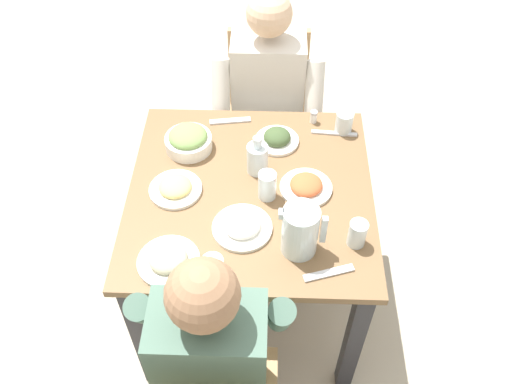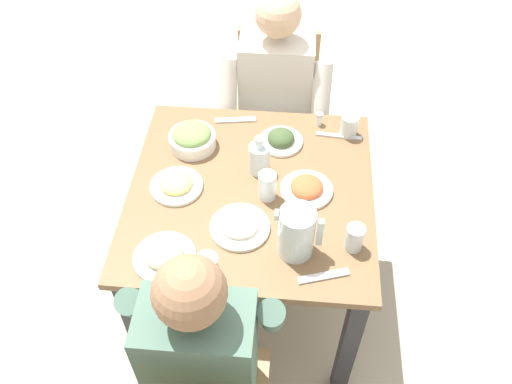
{
  "view_description": "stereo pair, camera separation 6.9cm",
  "coord_description": "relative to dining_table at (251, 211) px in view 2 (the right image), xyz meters",
  "views": [
    {
      "loc": [
        0.06,
        -1.34,
        2.23
      ],
      "look_at": [
        0.02,
        -0.03,
        0.76
      ],
      "focal_mm": 38.12,
      "sensor_mm": 36.0,
      "label": 1
    },
    {
      "loc": [
        0.13,
        -1.33,
        2.23
      ],
      "look_at": [
        0.02,
        -0.03,
        0.76
      ],
      "focal_mm": 38.12,
      "sensor_mm": 36.0,
      "label": 2
    }
  ],
  "objects": [
    {
      "name": "water_glass_far_left",
      "position": [
        0.37,
        -0.23,
        0.18
      ],
      "size": [
        0.06,
        0.06,
        0.1
      ],
      "primitive_type": "cylinder",
      "color": "silver",
      "rests_on": "dining_table"
    },
    {
      "name": "oil_carafe",
      "position": [
        0.02,
        0.1,
        0.18
      ],
      "size": [
        0.08,
        0.08,
        0.16
      ],
      "color": "silver",
      "rests_on": "dining_table"
    },
    {
      "name": "plate_beans",
      "position": [
        -0.26,
        -0.33,
        0.14
      ],
      "size": [
        0.21,
        0.21,
        0.05
      ],
      "color": "white",
      "rests_on": "dining_table"
    },
    {
      "name": "fork_near",
      "position": [
        -0.1,
        0.38,
        0.13
      ],
      "size": [
        0.17,
        0.05,
        0.01
      ],
      "primitive_type": "cube",
      "rotation": [
        0.0,
        0.0,
        0.15
      ],
      "color": "silver",
      "rests_on": "dining_table"
    },
    {
      "name": "plate_rice_curry",
      "position": [
        0.2,
        0.01,
        0.14
      ],
      "size": [
        0.19,
        0.19,
        0.05
      ],
      "color": "white",
      "rests_on": "dining_table"
    },
    {
      "name": "plate_dolmas",
      "position": [
        0.1,
        0.26,
        0.15
      ],
      "size": [
        0.17,
        0.17,
        0.06
      ],
      "color": "white",
      "rests_on": "dining_table"
    },
    {
      "name": "salad_bowl",
      "position": [
        -0.25,
        0.22,
        0.17
      ],
      "size": [
        0.18,
        0.18,
        0.09
      ],
      "color": "white",
      "rests_on": "dining_table"
    },
    {
      "name": "ground_plane",
      "position": [
        0.0,
        0.0,
        -0.62
      ],
      "size": [
        8.0,
        8.0,
        0.0
      ],
      "primitive_type": "plane",
      "color": "#B7AD99"
    },
    {
      "name": "water_glass_by_pitcher",
      "position": [
        0.36,
        0.34,
        0.17
      ],
      "size": [
        0.07,
        0.07,
        0.09
      ],
      "primitive_type": "cylinder",
      "color": "silver",
      "rests_on": "dining_table"
    },
    {
      "name": "diner_far",
      "position": [
        0.05,
        0.56,
        0.03
      ],
      "size": [
        0.48,
        0.53,
        1.18
      ],
      "color": "silver",
      "rests_on": "ground_plane"
    },
    {
      "name": "water_glass_near_left",
      "position": [
        0.06,
        -0.03,
        0.18
      ],
      "size": [
        0.07,
        0.07,
        0.11
      ],
      "primitive_type": "cylinder",
      "color": "silver",
      "rests_on": "dining_table"
    },
    {
      "name": "plate_yoghurt",
      "position": [
        -0.02,
        -0.18,
        0.14
      ],
      "size": [
        0.21,
        0.21,
        0.06
      ],
      "color": "white",
      "rests_on": "dining_table"
    },
    {
      "name": "dining_table",
      "position": [
        0.0,
        0.0,
        0.0
      ],
      "size": [
        0.9,
        0.9,
        0.74
      ],
      "color": "brown",
      "rests_on": "ground_plane"
    },
    {
      "name": "salt_shaker",
      "position": [
        0.24,
        0.39,
        0.15
      ],
      "size": [
        0.03,
        0.03,
        0.05
      ],
      "color": "white",
      "rests_on": "dining_table"
    },
    {
      "name": "water_pitcher",
      "position": [
        0.17,
        -0.26,
        0.22
      ],
      "size": [
        0.16,
        0.12,
        0.19
      ],
      "color": "silver",
      "rests_on": "dining_table"
    },
    {
      "name": "plate_fries",
      "position": [
        -0.27,
        -0.01,
        0.14
      ],
      "size": [
        0.19,
        0.19,
        0.05
      ],
      "color": "white",
      "rests_on": "dining_table"
    },
    {
      "name": "water_glass_far_right",
      "position": [
        -0.1,
        -0.38,
        0.17
      ],
      "size": [
        0.07,
        0.07,
        0.09
      ],
      "primitive_type": "cylinder",
      "color": "silver",
      "rests_on": "dining_table"
    },
    {
      "name": "diner_near",
      "position": [
        -0.09,
        -0.56,
        0.03
      ],
      "size": [
        0.48,
        0.53,
        1.18
      ],
      "color": "#4C6B5B",
      "rests_on": "ground_plane"
    },
    {
      "name": "chair_far",
      "position": [
        0.05,
        0.76,
        -0.12
      ],
      "size": [
        0.4,
        0.4,
        0.88
      ],
      "color": "tan",
      "rests_on": "ground_plane"
    },
    {
      "name": "knife_near",
      "position": [
        0.33,
        0.32,
        0.13
      ],
      "size": [
        0.19,
        0.03,
        0.01
      ],
      "primitive_type": "cube",
      "rotation": [
        0.0,
        0.0,
        -0.08
      ],
      "color": "silver",
      "rests_on": "dining_table"
    },
    {
      "name": "fork_far",
      "position": [
        0.27,
        -0.36,
        0.13
      ],
      "size": [
        0.17,
        0.08,
        0.01
      ],
      "primitive_type": "cube",
      "rotation": [
        0.0,
        0.0,
        0.3
      ],
      "color": "silver",
      "rests_on": "dining_table"
    }
  ]
}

